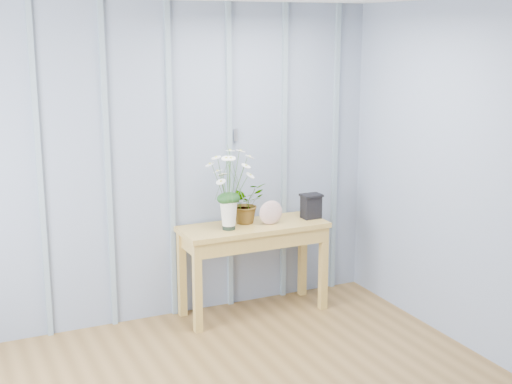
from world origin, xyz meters
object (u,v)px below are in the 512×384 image
daisy_vase (228,179)px  felt_disc_vessel (271,213)px  sideboard (253,238)px  carved_box (311,206)px

daisy_vase → felt_disc_vessel: (0.36, -0.01, -0.31)m
sideboard → daisy_vase: (-0.23, -0.04, 0.52)m
sideboard → carved_box: 0.56m
daisy_vase → felt_disc_vessel: bearing=-2.1°
daisy_vase → sideboard: bearing=10.8°
sideboard → daisy_vase: daisy_vase is taller
daisy_vase → carved_box: bearing=1.9°
felt_disc_vessel → carved_box: (0.39, 0.04, 0.01)m
felt_disc_vessel → daisy_vase: bearing=-177.8°
sideboard → daisy_vase: size_ratio=1.86×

